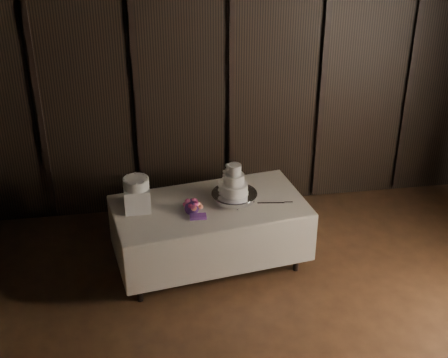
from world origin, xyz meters
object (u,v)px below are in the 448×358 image
at_px(display_table, 210,232).
at_px(cake_stand, 234,197).
at_px(bouquet, 192,207).
at_px(wedding_cake, 232,183).
at_px(small_cake, 136,183).
at_px(box_pedestal, 137,198).

xyz_separation_m(display_table, cake_stand, (0.27, 0.04, 0.39)).
xyz_separation_m(cake_stand, bouquet, (-0.47, -0.16, 0.01)).
relative_size(display_table, wedding_cake, 6.37).
bearing_deg(bouquet, small_cake, 164.55).
xyz_separation_m(wedding_cake, small_cake, (-0.98, 0.00, 0.08)).
relative_size(cake_stand, small_cake, 1.86).
relative_size(display_table, bouquet, 5.69).
height_order(wedding_cake, box_pedestal, wedding_cake).
xyz_separation_m(display_table, bouquet, (-0.20, -0.12, 0.40)).
relative_size(bouquet, small_cake, 1.43).
distance_m(cake_stand, small_cake, 1.04).
relative_size(wedding_cake, box_pedestal, 1.28).
distance_m(cake_stand, box_pedestal, 1.01).
relative_size(cake_stand, bouquet, 1.30).
bearing_deg(box_pedestal, small_cake, 0.00).
bearing_deg(cake_stand, small_cake, -179.41).
xyz_separation_m(cake_stand, small_cake, (-1.01, -0.01, 0.26)).
xyz_separation_m(display_table, small_cake, (-0.74, 0.03, 0.65)).
relative_size(cake_stand, box_pedestal, 1.86).
bearing_deg(cake_stand, box_pedestal, -179.41).
height_order(bouquet, box_pedestal, box_pedestal).
height_order(cake_stand, bouquet, bouquet).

